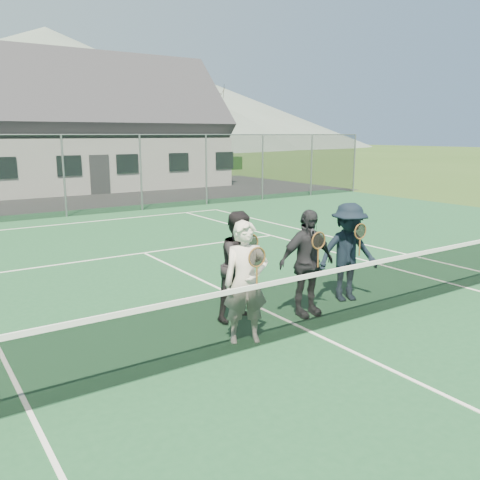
% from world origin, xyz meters
% --- Properties ---
extents(ground, '(220.00, 220.00, 0.00)m').
position_xyz_m(ground, '(0.00, 20.00, 0.00)').
color(ground, '#2D4A1A').
rests_on(ground, ground).
extents(court_surface, '(30.00, 30.00, 0.02)m').
position_xyz_m(court_surface, '(0.00, 0.00, 0.01)').
color(court_surface, '#1C4C2B').
rests_on(court_surface, ground).
extents(hill_centre, '(120.00, 120.00, 22.00)m').
position_xyz_m(hill_centre, '(20.00, 95.00, 11.00)').
color(hill_centre, '#5A6C5F').
rests_on(hill_centre, ground).
extents(hill_east, '(90.00, 90.00, 14.00)m').
position_xyz_m(hill_east, '(55.00, 95.00, 7.00)').
color(hill_east, '#57685D').
rests_on(hill_east, ground).
extents(court_markings, '(11.03, 23.83, 0.01)m').
position_xyz_m(court_markings, '(0.00, 0.00, 0.02)').
color(court_markings, white).
rests_on(court_markings, court_surface).
extents(tennis_net, '(11.68, 0.08, 1.10)m').
position_xyz_m(tennis_net, '(0.00, 0.00, 0.54)').
color(tennis_net, slate).
rests_on(tennis_net, ground).
extents(perimeter_fence, '(30.07, 0.07, 3.02)m').
position_xyz_m(perimeter_fence, '(0.00, 13.50, 1.52)').
color(perimeter_fence, slate).
rests_on(perimeter_fence, ground).
extents(clubhouse, '(15.60, 8.20, 7.70)m').
position_xyz_m(clubhouse, '(4.00, 24.00, 3.99)').
color(clubhouse, silver).
rests_on(clubhouse, ground).
extents(tree_c, '(3.20, 3.20, 7.77)m').
position_xyz_m(tree_c, '(2.00, 33.00, 5.79)').
color(tree_c, '#362613').
rests_on(tree_c, ground).
extents(tree_d, '(3.20, 3.20, 7.77)m').
position_xyz_m(tree_d, '(12.00, 33.00, 5.79)').
color(tree_d, '#362013').
rests_on(tree_d, ground).
extents(tree_e, '(3.20, 3.20, 7.77)m').
position_xyz_m(tree_e, '(18.00, 33.00, 5.79)').
color(tree_e, '#3B2315').
rests_on(tree_e, ground).
extents(player_a, '(0.77, 0.65, 1.80)m').
position_xyz_m(player_a, '(-1.02, 0.28, 0.92)').
color(player_a, silver).
rests_on(player_a, court_surface).
extents(player_b, '(0.99, 0.84, 1.80)m').
position_xyz_m(player_b, '(-0.55, 1.09, 0.92)').
color(player_b, black).
rests_on(player_b, court_surface).
extents(player_c, '(1.09, 0.55, 1.80)m').
position_xyz_m(player_c, '(0.45, 0.64, 0.92)').
color(player_c, '#232428').
rests_on(player_c, court_surface).
extents(player_d, '(1.31, 0.98, 1.80)m').
position_xyz_m(player_d, '(1.60, 0.82, 0.92)').
color(player_d, black).
rests_on(player_d, court_surface).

